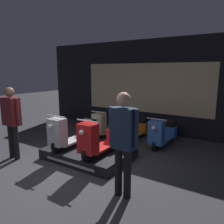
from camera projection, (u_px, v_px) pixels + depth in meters
ground_plane at (62, 175)px, 4.58m from camera, size 30.00×30.00×0.00m
shop_wall_back at (145, 86)px, 7.66m from camera, size 8.51×0.09×3.20m
display_platform at (89, 153)px, 5.44m from camera, size 2.03×1.42×0.24m
scooter_display_left at (74, 132)px, 5.57m from camera, size 0.56×1.60×0.89m
scooter_display_right at (103, 138)px, 5.09m from camera, size 0.56×1.60×0.89m
scooter_backrow_0 at (109, 124)px, 7.39m from camera, size 0.56×1.60×0.89m
scooter_backrow_1 at (134, 128)px, 6.88m from camera, size 0.56×1.60×0.89m
scooter_backrow_2 at (163, 133)px, 6.38m from camera, size 0.56×1.60×0.89m
person_left_browsing at (11, 117)px, 5.25m from camera, size 0.60×0.25×1.77m
person_right_browsing at (123, 137)px, 3.61m from camera, size 0.55×0.24×1.81m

